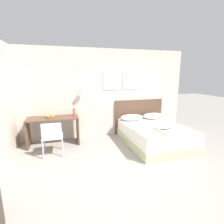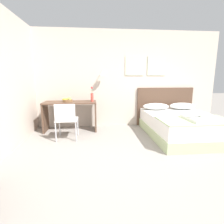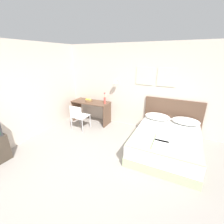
% 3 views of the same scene
% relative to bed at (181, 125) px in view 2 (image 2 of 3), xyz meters
% --- Properties ---
extents(ground_plane, '(24.00, 24.00, 0.00)m').
position_rel_bed_xyz_m(ground_plane, '(-1.28, -1.46, -0.26)').
color(ground_plane, gray).
extents(wall_back, '(5.52, 0.31, 2.65)m').
position_rel_bed_xyz_m(wall_back, '(-1.27, 1.11, 1.07)').
color(wall_back, beige).
rests_on(wall_back, ground_plane).
extents(bed, '(1.52, 2.04, 0.52)m').
position_rel_bed_xyz_m(bed, '(0.00, 0.00, 0.00)').
color(bed, '#B2C693').
rests_on(bed, ground_plane).
extents(headboard, '(1.64, 0.06, 1.09)m').
position_rel_bed_xyz_m(headboard, '(-0.00, 1.05, 0.29)').
color(headboard, brown).
rests_on(headboard, ground_plane).
extents(pillow_left, '(0.71, 0.46, 0.17)m').
position_rel_bed_xyz_m(pillow_left, '(-0.38, 0.74, 0.35)').
color(pillow_left, white).
rests_on(pillow_left, bed).
extents(pillow_right, '(0.71, 0.46, 0.17)m').
position_rel_bed_xyz_m(pillow_right, '(0.38, 0.74, 0.35)').
color(pillow_right, white).
rests_on(pillow_right, bed).
extents(throw_blanket, '(1.47, 0.81, 0.02)m').
position_rel_bed_xyz_m(throw_blanket, '(0.00, -0.59, 0.27)').
color(throw_blanket, '#B2C693').
rests_on(throw_blanket, bed).
extents(folded_towel_near_foot, '(0.29, 0.34, 0.06)m').
position_rel_bed_xyz_m(folded_towel_near_foot, '(-0.05, -0.45, 0.32)').
color(folded_towel_near_foot, white).
rests_on(folded_towel_near_foot, throw_blanket).
extents(folded_towel_mid_bed, '(0.35, 0.35, 0.06)m').
position_rel_bed_xyz_m(folded_towel_mid_bed, '(-0.01, -0.73, 0.32)').
color(folded_towel_mid_bed, white).
rests_on(folded_towel_mid_bed, throw_blanket).
extents(desk, '(1.34, 0.57, 0.77)m').
position_rel_bed_xyz_m(desk, '(-2.68, 0.71, 0.29)').
color(desk, brown).
rests_on(desk, ground_plane).
extents(desk_chair, '(0.47, 0.47, 0.83)m').
position_rel_bed_xyz_m(desk_chair, '(-2.68, -0.02, 0.25)').
color(desk_chair, white).
rests_on(desk_chair, ground_plane).
extents(fruit_bowl, '(0.27, 0.25, 0.12)m').
position_rel_bed_xyz_m(fruit_bowl, '(-2.73, 0.67, 0.55)').
color(fruit_bowl, brown).
rests_on(fruit_bowl, desk).
extents(flower_vase, '(0.07, 0.07, 0.38)m').
position_rel_bed_xyz_m(flower_vase, '(-2.11, 0.70, 0.65)').
color(flower_vase, '#D14C42').
rests_on(flower_vase, desk).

